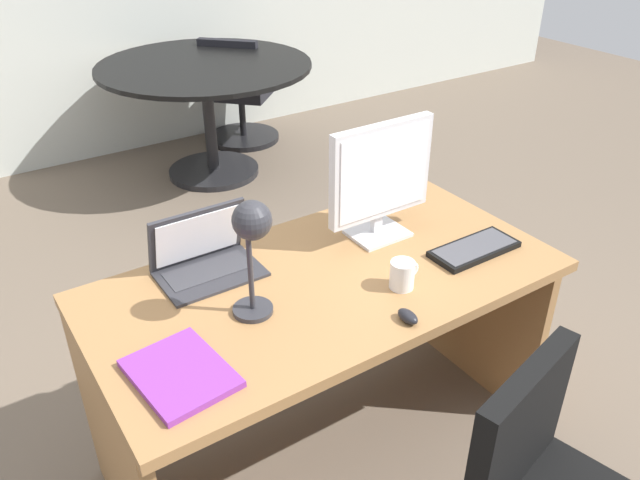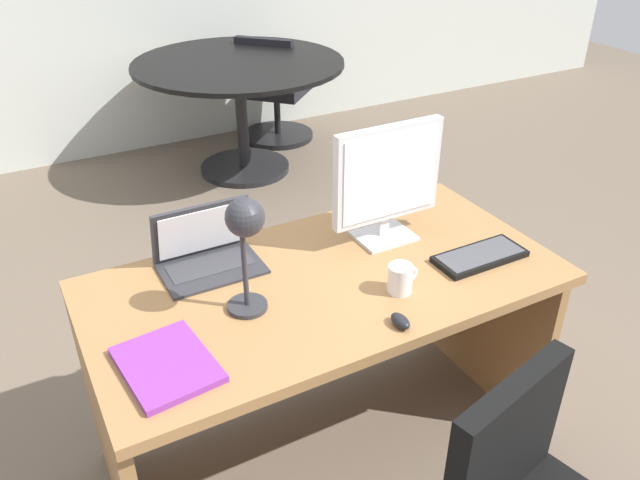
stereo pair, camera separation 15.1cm
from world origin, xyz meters
name	(u,v)px [view 1 (the left image)]	position (x,y,z in m)	size (l,w,h in m)	color
ground	(174,264)	(0.00, 1.50, 0.00)	(12.00, 12.00, 0.00)	#6B5B4C
desk	(319,325)	(0.00, 0.05, 0.53)	(1.51, 0.77, 0.75)	#9E7042
monitor	(381,176)	(0.30, 0.12, 0.99)	(0.40, 0.16, 0.42)	silver
laptop	(203,252)	(-0.31, 0.26, 0.82)	(0.32, 0.23, 0.21)	#2D2D33
keyboard	(474,249)	(0.51, -0.15, 0.77)	(0.32, 0.14, 0.02)	black
mouse	(408,316)	(0.07, -0.32, 0.77)	(0.04, 0.08, 0.03)	black
desk_lamp	(252,235)	(-0.28, -0.05, 1.03)	(0.12, 0.14, 0.38)	#2D2D33
book	(180,373)	(-0.57, -0.17, 0.76)	(0.25, 0.30, 0.02)	purple
coffee_mug	(403,274)	(0.17, -0.17, 0.80)	(0.10, 0.08, 0.09)	white
meeting_table	(207,91)	(0.70, 2.47, 0.60)	(1.40, 1.40, 0.78)	black
meeting_chair_near	(239,100)	(1.14, 2.89, 0.34)	(0.66, 0.65, 0.83)	black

